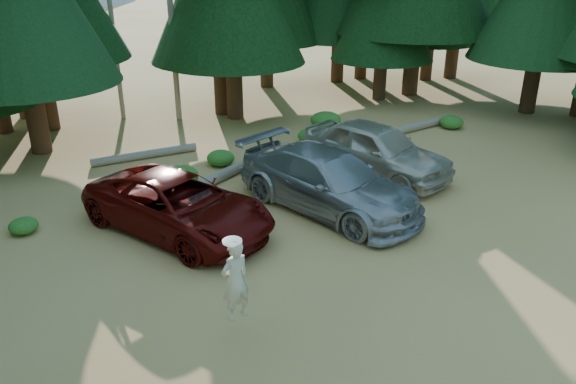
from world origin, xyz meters
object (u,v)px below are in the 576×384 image
at_px(red_pickup, 178,205).
at_px(log_left, 223,175).
at_px(frisbee_player, 235,280).
at_px(log_mid, 145,155).
at_px(silver_minivan_right, 376,149).
at_px(log_right, 405,129).
at_px(silver_minivan_center, 328,181).

bearing_deg(red_pickup, log_left, 24.19).
xyz_separation_m(frisbee_player, log_mid, (1.90, 10.63, -1.13)).
height_order(silver_minivan_right, log_mid, silver_minivan_right).
height_order(silver_minivan_right, frisbee_player, frisbee_player).
bearing_deg(frisbee_player, log_right, -154.97).
relative_size(silver_minivan_center, log_mid, 1.56).
relative_size(log_mid, log_right, 0.70).
distance_m(silver_minivan_center, log_mid, 7.53).
height_order(log_left, log_right, log_left).
bearing_deg(log_mid, frisbee_player, -95.11).
height_order(red_pickup, log_mid, red_pickup).
relative_size(red_pickup, frisbee_player, 3.28).
relative_size(silver_minivan_right, log_mid, 1.38).
xyz_separation_m(silver_minivan_center, log_mid, (-3.03, 6.85, -0.69)).
bearing_deg(red_pickup, log_mid, 58.29).
distance_m(frisbee_player, log_right, 14.24).
bearing_deg(silver_minivan_right, silver_minivan_center, -168.84).
distance_m(red_pickup, log_left, 3.69).
relative_size(silver_minivan_center, log_right, 1.09).
relative_size(silver_minivan_right, frisbee_player, 3.13).
xyz_separation_m(log_left, log_mid, (-1.46, 3.28, -0.02)).
bearing_deg(red_pickup, frisbee_player, -120.49).
xyz_separation_m(silver_minivan_right, log_right, (4.03, 2.79, -0.71)).
xyz_separation_m(red_pickup, silver_minivan_center, (4.14, -0.99, 0.09)).
relative_size(silver_minivan_right, log_right, 0.97).
bearing_deg(silver_minivan_right, log_mid, 123.56).
relative_size(silver_minivan_center, silver_minivan_right, 1.12).
distance_m(silver_minivan_center, silver_minivan_right, 3.14).
relative_size(log_left, log_mid, 1.28).
relative_size(frisbee_player, log_left, 0.35).
distance_m(red_pickup, frisbee_player, 4.86).
distance_m(frisbee_player, log_left, 8.16).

